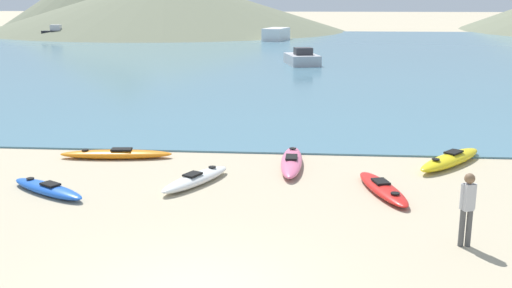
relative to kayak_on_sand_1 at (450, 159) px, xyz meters
The scene contains 12 objects.
bay_water 36.39m from the kayak_on_sand_1, 99.78° to the left, with size 160.00×70.00×0.06m, color teal.
far_hill_midleft 76.93m from the kayak_on_sand_1, 109.15° to the left, with size 52.87×52.87×8.02m, color #6B7056.
kayak_on_sand_1 is the anchor object (origin of this frame).
kayak_on_sand_2 3.64m from the kayak_on_sand_1, 129.75° to the right, with size 1.36×2.96×0.29m.
kayak_on_sand_3 7.65m from the kayak_on_sand_1, 160.98° to the right, with size 1.78×2.68×0.35m.
kayak_on_sand_5 11.45m from the kayak_on_sand_1, 161.83° to the right, with size 2.60×1.91×0.30m.
kayak_on_sand_6 10.20m from the kayak_on_sand_1, behind, with size 3.52×0.95×0.31m.
kayak_on_sand_7 4.76m from the kayak_on_sand_1, behind, with size 0.65×3.31×0.38m.
person_near_foreground 6.21m from the kayak_on_sand_1, 100.19° to the right, with size 0.31×0.24×1.53m.
moored_boat_0 52.60m from the kayak_on_sand_1, 98.66° to the left, with size 3.11×4.82×1.36m.
moored_boat_1 27.02m from the kayak_on_sand_1, 99.99° to the left, with size 2.83×3.93×1.26m.
moored_boat_2 61.53m from the kayak_on_sand_1, 122.97° to the left, with size 3.96×1.39×1.65m.
Camera 1 is at (1.85, -8.86, 4.90)m, focal length 42.00 mm.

